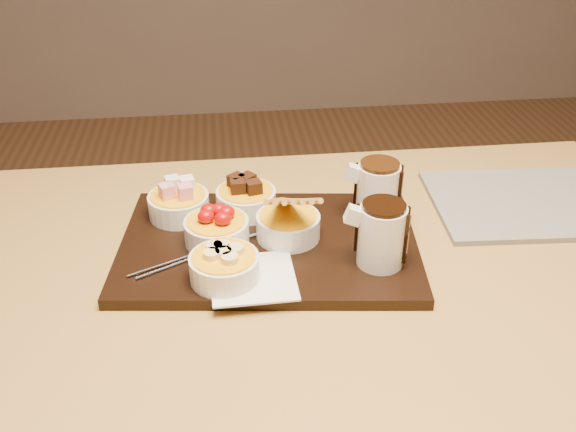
{
  "coord_description": "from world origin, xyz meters",
  "views": [
    {
      "loc": [
        -0.15,
        -0.76,
        1.32
      ],
      "look_at": [
        -0.05,
        0.07,
        0.81
      ],
      "focal_mm": 40.0,
      "sensor_mm": 36.0,
      "label": 1
    }
  ],
  "objects": [
    {
      "name": "serving_board",
      "position": [
        -0.08,
        0.07,
        0.76
      ],
      "size": [
        0.49,
        0.35,
        0.02
      ],
      "primitive_type": "cube",
      "rotation": [
        0.0,
        0.0,
        -0.12
      ],
      "color": "black",
      "rests_on": "dining_table"
    },
    {
      "name": "bowl_biscotti",
      "position": [
        -0.05,
        0.07,
        0.79
      ],
      "size": [
        0.1,
        0.1,
        0.04
      ],
      "primitive_type": "cylinder",
      "color": "silver",
      "rests_on": "serving_board"
    },
    {
      "name": "bowl_marshmallows",
      "position": [
        -0.22,
        0.16,
        0.79
      ],
      "size": [
        0.1,
        0.1,
        0.04
      ],
      "primitive_type": "cylinder",
      "color": "silver",
      "rests_on": "serving_board"
    },
    {
      "name": "newspaper",
      "position": [
        0.37,
        0.15,
        0.76
      ],
      "size": [
        0.32,
        0.26,
        0.01
      ],
      "primitive_type": "cube",
      "rotation": [
        0.0,
        0.0,
        -0.06
      ],
      "color": "beige",
      "rests_on": "dining_table"
    },
    {
      "name": "pitcher_milk_chocolate",
      "position": [
        0.1,
        0.12,
        0.81
      ],
      "size": [
        0.08,
        0.08,
        0.09
      ],
      "primitive_type": "cylinder",
      "rotation": [
        0.0,
        0.0,
        -0.12
      ],
      "color": "silver",
      "rests_on": "serving_board"
    },
    {
      "name": "bowl_strawberries",
      "position": [
        -0.16,
        0.07,
        0.79
      ],
      "size": [
        0.1,
        0.1,
        0.04
      ],
      "primitive_type": "cylinder",
      "color": "silver",
      "rests_on": "serving_board"
    },
    {
      "name": "fondue_skewers",
      "position": [
        -0.17,
        0.05,
        0.77
      ],
      "size": [
        0.14,
        0.25,
        0.01
      ],
      "primitive_type": null,
      "rotation": [
        0.0,
        0.0,
        -1.13
      ],
      "color": "silver",
      "rests_on": "serving_board"
    },
    {
      "name": "dining_table",
      "position": [
        0.0,
        0.0,
        0.65
      ],
      "size": [
        1.2,
        0.8,
        0.75
      ],
      "color": "#AF8741",
      "rests_on": "ground"
    },
    {
      "name": "pitcher_dark_chocolate",
      "position": [
        0.08,
        -0.01,
        0.81
      ],
      "size": [
        0.08,
        0.08,
        0.09
      ],
      "primitive_type": "cylinder",
      "rotation": [
        0.0,
        0.0,
        -0.12
      ],
      "color": "silver",
      "rests_on": "serving_board"
    },
    {
      "name": "bowl_bananas",
      "position": [
        -0.15,
        -0.02,
        0.79
      ],
      "size": [
        0.1,
        0.1,
        0.04
      ],
      "primitive_type": "cylinder",
      "color": "silver",
      "rests_on": "serving_board"
    },
    {
      "name": "bowl_cake",
      "position": [
        -0.11,
        0.16,
        0.79
      ],
      "size": [
        0.1,
        0.1,
        0.04
      ],
      "primitive_type": "cylinder",
      "color": "silver",
      "rests_on": "serving_board"
    },
    {
      "name": "napkin",
      "position": [
        -0.11,
        -0.03,
        0.77
      ],
      "size": [
        0.12,
        0.12,
        0.0
      ],
      "primitive_type": "cube",
      "rotation": [
        0.0,
        0.0,
        0.02
      ],
      "color": "white",
      "rests_on": "serving_board"
    }
  ]
}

